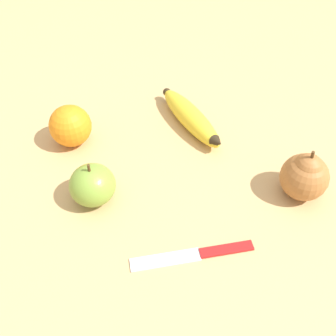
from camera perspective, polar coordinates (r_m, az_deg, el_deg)
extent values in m
plane|color=tan|center=(0.71, 2.48, 0.38)|extent=(3.00, 3.00, 0.00)
ellipsoid|color=yellow|center=(0.77, 3.30, 7.38)|extent=(0.20, 0.10, 0.04)
cone|color=#2D2314|center=(0.71, 7.23, 3.70)|extent=(0.03, 0.03, 0.03)
sphere|color=#2D2314|center=(0.84, -0.16, 10.95)|extent=(0.02, 0.02, 0.02)
sphere|color=orange|center=(0.75, -13.98, 5.96)|extent=(0.08, 0.08, 0.08)
sphere|color=#A36633|center=(0.67, 19.16, -1.27)|extent=(0.08, 0.08, 0.08)
sphere|color=#A36633|center=(0.66, 19.61, -0.02)|extent=(0.05, 0.05, 0.05)
cylinder|color=#4C3319|center=(0.64, 20.23, 1.71)|extent=(0.01, 0.01, 0.02)
ellipsoid|color=olive|center=(0.64, -10.90, -2.44)|extent=(0.07, 0.07, 0.07)
cylinder|color=#4C3319|center=(0.61, -11.41, -0.02)|extent=(0.00, 0.00, 0.01)
cube|color=silver|center=(0.59, -0.38, -13.12)|extent=(0.03, 0.10, 0.00)
cube|color=red|center=(0.60, 8.50, -11.49)|extent=(0.02, 0.08, 0.01)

